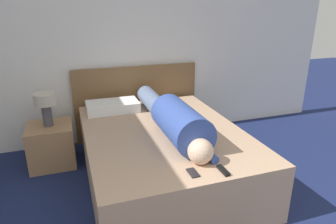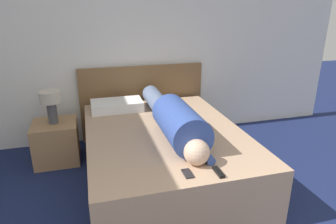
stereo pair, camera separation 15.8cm
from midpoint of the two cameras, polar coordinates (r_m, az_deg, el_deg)
wall_back at (r=3.99m, az=-7.79°, el=13.17°), size 5.79×0.06×2.60m
bed at (r=3.16m, az=-2.35°, el=-8.05°), size 1.54×2.06×0.55m
headboard at (r=4.09m, az=-6.95°, el=1.83°), size 1.66×0.04×0.99m
nightstand at (r=3.71m, az=-22.44°, el=-5.83°), size 0.49×0.48×0.48m
table_lamp at (r=3.54m, az=-23.49°, el=1.45°), size 0.23×0.23×0.37m
person_lying at (r=2.93m, az=-0.51°, el=-1.27°), size 0.35×1.81×0.35m
pillow_near_headboard at (r=3.64m, az=-11.73°, el=1.05°), size 0.61×0.35×0.11m
tv_remote at (r=2.35m, az=8.55°, el=-10.98°), size 0.04×0.15×0.02m
cell_phone at (r=2.31m, az=2.77°, el=-11.52°), size 0.06×0.13×0.01m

